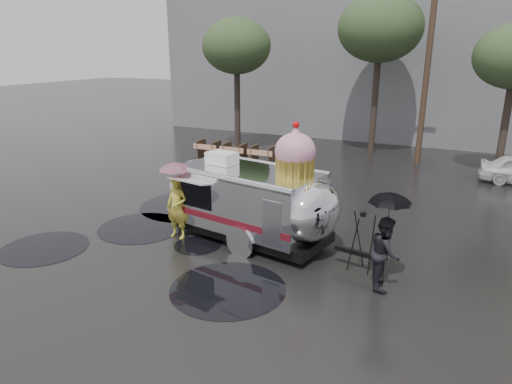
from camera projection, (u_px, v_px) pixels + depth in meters
The scene contains 13 objects.
ground at pixel (241, 272), 11.56m from camera, with size 120.00×120.00×0.00m, color black.
puddles at pixel (163, 233), 13.96m from camera, with size 8.41×7.78×0.01m.
grey_building at pixel (348, 32), 31.85m from camera, with size 22.00×12.00×13.00m, color #5F5E63.
utility_pole at pixel (428, 66), 21.14m from camera, with size 1.60×0.28×9.00m.
tree_left at pixel (237, 47), 23.96m from camera, with size 3.64×3.64×6.95m.
tree_mid at pixel (380, 28), 22.52m from camera, with size 4.20×4.20×8.03m.
barricade_row at pixel (235, 153), 22.25m from camera, with size 4.30×0.80×1.00m.
airstream_trailer at pixel (252, 198), 13.14m from camera, with size 6.81×3.04×3.71m.
person_left at pixel (177, 207), 13.41m from camera, with size 0.68×0.45×1.88m, color gold.
umbrella_pink at pixel (175, 175), 13.11m from camera, with size 1.14×1.14×2.33m.
person_right at pixel (385, 253), 10.60m from camera, with size 0.84×0.47×1.75m, color black.
umbrella_black at pixel (389, 209), 10.27m from camera, with size 1.20×1.20×2.37m.
tripod at pixel (362, 236), 11.38m from camera, with size 0.59×0.65×1.58m.
Camera 1 is at (4.87, -9.20, 5.42)m, focal length 32.00 mm.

